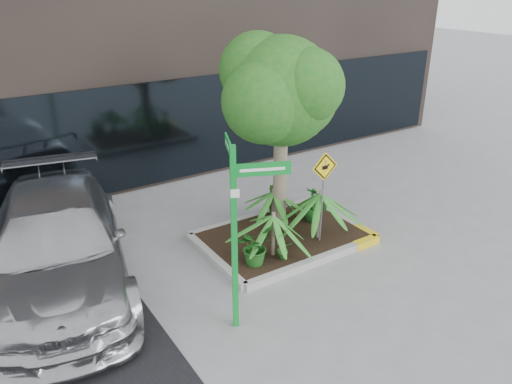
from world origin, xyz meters
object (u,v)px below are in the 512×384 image
parked_car (58,244)px  cattle_sign (324,182)px  street_sign_post (237,219)px  tree (281,92)px

parked_car → cattle_sign: (4.66, -1.52, 0.63)m
street_sign_post → tree: bearing=66.7°
street_sign_post → cattle_sign: size_ratio=1.58×
tree → street_sign_post: size_ratio=1.38×
cattle_sign → parked_car: bearing=164.5°
street_sign_post → cattle_sign: 2.87m
tree → street_sign_post: (-2.34, -2.21, -1.16)m
tree → parked_car: 4.93m
parked_car → cattle_sign: 4.94m
tree → street_sign_post: tree is taller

